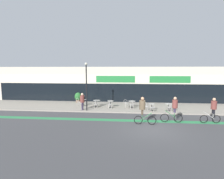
% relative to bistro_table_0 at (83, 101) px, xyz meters
% --- Properties ---
extents(ground_plane, '(120.00, 120.00, 0.00)m').
position_rel_bistro_table_0_xyz_m(ground_plane, '(7.00, -7.19, -0.64)').
color(ground_plane, '#424244').
extents(sidewalk_slab, '(40.00, 5.50, 0.12)m').
position_rel_bistro_table_0_xyz_m(sidewalk_slab, '(7.00, 0.06, -0.58)').
color(sidewalk_slab, gray).
rests_on(sidewalk_slab, ground).
extents(storefront_facade, '(40.00, 4.06, 4.71)m').
position_rel_bistro_table_0_xyz_m(storefront_facade, '(7.00, 4.77, 1.71)').
color(storefront_facade, beige).
rests_on(storefront_facade, ground).
extents(bike_lane_stripe, '(36.00, 0.70, 0.01)m').
position_rel_bistro_table_0_xyz_m(bike_lane_stripe, '(7.00, -5.14, -0.64)').
color(bike_lane_stripe, '#2D844C').
rests_on(bike_lane_stripe, ground).
extents(bistro_table_0, '(0.65, 0.65, 0.74)m').
position_rel_bistro_table_0_xyz_m(bistro_table_0, '(0.00, 0.00, 0.00)').
color(bistro_table_0, black).
rests_on(bistro_table_0, sidewalk_slab).
extents(bistro_table_1, '(0.78, 0.78, 0.76)m').
position_rel_bistro_table_0_xyz_m(bistro_table_1, '(1.68, -0.46, 0.03)').
color(bistro_table_1, black).
rests_on(bistro_table_1, sidewalk_slab).
extents(bistro_table_2, '(0.71, 0.71, 0.76)m').
position_rel_bistro_table_0_xyz_m(bistro_table_2, '(3.28, -0.68, 0.02)').
color(bistro_table_2, black).
rests_on(bistro_table_2, sidewalk_slab).
extents(bistro_table_3, '(0.79, 0.79, 0.75)m').
position_rel_bistro_table_0_xyz_m(bistro_table_3, '(5.66, -0.54, 0.02)').
color(bistro_table_3, black).
rests_on(bistro_table_3, sidewalk_slab).
extents(bistro_table_4, '(0.61, 0.61, 0.72)m').
position_rel_bistro_table_0_xyz_m(bistro_table_4, '(7.69, -1.74, -0.01)').
color(bistro_table_4, black).
rests_on(bistro_table_4, sidewalk_slab).
extents(bistro_table_5, '(0.77, 0.77, 0.72)m').
position_rel_bistro_table_0_xyz_m(bistro_table_5, '(9.42, -1.54, -0.00)').
color(bistro_table_5, black).
rests_on(bistro_table_5, sidewalk_slab).
extents(cafe_chair_0_near, '(0.45, 0.60, 0.90)m').
position_rel_bistro_table_0_xyz_m(cafe_chair_0_near, '(-0.01, -0.62, -0.00)').
color(cafe_chair_0_near, '#B7B2AD').
rests_on(cafe_chair_0_near, sidewalk_slab).
extents(cafe_chair_0_side, '(0.60, 0.45, 0.90)m').
position_rel_bistro_table_0_xyz_m(cafe_chair_0_side, '(-0.63, 0.01, -0.00)').
color(cafe_chair_0_side, '#B7B2AD').
rests_on(cafe_chair_0_side, sidewalk_slab).
extents(cafe_chair_1_near, '(0.41, 0.58, 0.90)m').
position_rel_bistro_table_0_xyz_m(cafe_chair_1_near, '(1.68, -1.08, -0.00)').
color(cafe_chair_1_near, '#B7B2AD').
rests_on(cafe_chair_1_near, sidewalk_slab).
extents(cafe_chair_2_near, '(0.44, 0.59, 0.90)m').
position_rel_bistro_table_0_xyz_m(cafe_chair_2_near, '(3.27, -1.30, -0.00)').
color(cafe_chair_2_near, '#B7B2AD').
rests_on(cafe_chair_2_near, sidewalk_slab).
extents(cafe_chair_3_near, '(0.42, 0.59, 0.90)m').
position_rel_bistro_table_0_xyz_m(cafe_chair_3_near, '(5.66, -1.17, -0.00)').
color(cafe_chair_3_near, '#B7B2AD').
rests_on(cafe_chair_3_near, sidewalk_slab).
extents(cafe_chair_3_side, '(0.60, 0.45, 0.90)m').
position_rel_bistro_table_0_xyz_m(cafe_chair_3_side, '(5.03, -0.53, -0.00)').
color(cafe_chair_3_side, '#B7B2AD').
rests_on(cafe_chair_3_side, sidewalk_slab).
extents(cafe_chair_4_near, '(0.44, 0.59, 0.90)m').
position_rel_bistro_table_0_xyz_m(cafe_chair_4_near, '(7.68, -2.36, -0.00)').
color(cafe_chair_4_near, '#B7B2AD').
rests_on(cafe_chair_4_near, sidewalk_slab).
extents(cafe_chair_4_side, '(0.58, 0.42, 0.90)m').
position_rel_bistro_table_0_xyz_m(cafe_chair_4_side, '(7.06, -1.73, -0.00)').
color(cafe_chair_4_side, '#B7B2AD').
rests_on(cafe_chair_4_side, sidewalk_slab).
extents(cafe_chair_5_near, '(0.44, 0.59, 0.90)m').
position_rel_bistro_table_0_xyz_m(cafe_chair_5_near, '(9.43, -2.17, -0.00)').
color(cafe_chair_5_near, '#B7B2AD').
rests_on(cafe_chair_5_near, sidewalk_slab).
extents(cafe_chair_5_side, '(0.60, 0.45, 0.90)m').
position_rel_bistro_table_0_xyz_m(cafe_chair_5_side, '(10.05, -1.53, -0.00)').
color(cafe_chair_5_side, '#B7B2AD').
rests_on(cafe_chair_5_side, sidewalk_slab).
extents(planter_pot, '(0.89, 0.89, 1.28)m').
position_rel_bistro_table_0_xyz_m(planter_pot, '(-1.25, 2.13, 0.16)').
color(planter_pot, brown).
rests_on(planter_pot, sidewalk_slab).
extents(lamp_post, '(0.26, 0.26, 4.94)m').
position_rel_bistro_table_0_xyz_m(lamp_post, '(0.95, -2.26, 2.35)').
color(lamp_post, black).
rests_on(lamp_post, sidewalk_slab).
extents(cyclist_0, '(1.69, 0.53, 2.08)m').
position_rel_bistro_table_0_xyz_m(cyclist_0, '(12.10, -5.20, 0.58)').
color(cyclist_0, black).
rests_on(cyclist_0, ground).
extents(cyclist_1, '(1.80, 0.48, 2.13)m').
position_rel_bistro_table_0_xyz_m(cyclist_1, '(9.01, -5.28, 0.58)').
color(cyclist_1, black).
rests_on(cyclist_1, ground).
extents(cyclist_2, '(1.75, 0.51, 2.21)m').
position_rel_bistro_table_0_xyz_m(cyclist_2, '(6.42, -6.09, 0.67)').
color(cyclist_2, black).
rests_on(cyclist_2, ground).
extents(pedestrian_near_end, '(0.48, 0.48, 1.80)m').
position_rel_bistro_table_0_xyz_m(pedestrian_near_end, '(0.45, -2.11, 0.54)').
color(pedestrian_near_end, '#382D47').
rests_on(pedestrian_near_end, sidewalk_slab).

